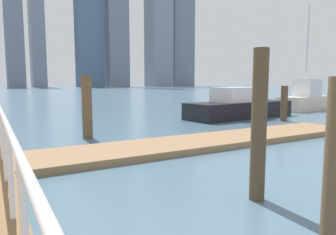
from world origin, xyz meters
TOP-DOWN VIEW (x-y plane):
  - ground_plane at (0.00, 20.00)m, footprint 300.00×300.00m
  - floating_dock at (2.59, 11.66)m, footprint 12.19×2.00m
  - boardwalk_railing at (-3.15, 7.81)m, footprint 0.06×21.93m
  - dock_piling_0 at (9.52, 14.44)m, footprint 0.34×0.34m
  - dock_piling_1 at (-0.41, 14.61)m, footprint 0.35×0.35m
  - dock_piling_3 at (0.45, 7.56)m, footprint 0.25×0.25m
  - moored_boat_0 at (8.64, 16.72)m, footprint 6.86×2.73m
  - moored_boat_1 at (15.96, 17.88)m, footprint 4.97×2.41m
  - skyline_tower_2 at (6.15, 140.61)m, footprint 6.35×10.96m
  - skyline_tower_4 at (35.69, 139.76)m, footprint 11.49×7.30m
  - skyline_tower_6 at (68.63, 137.16)m, footprint 10.88×14.01m
  - skyline_tower_7 at (84.98, 145.04)m, footprint 12.15×13.68m

SIDE VIEW (x-z plane):
  - ground_plane at x=0.00m, z-range 0.00..0.00m
  - floating_dock at x=2.59m, z-range 0.00..0.18m
  - moored_boat_0 at x=8.64m, z-range -0.22..1.46m
  - moored_boat_1 at x=15.96m, z-range -2.77..4.41m
  - dock_piling_0 at x=9.52m, z-range 0.00..1.78m
  - dock_piling_1 at x=-0.41m, z-range 0.00..2.18m
  - boardwalk_railing at x=-3.15m, z-range 0.69..1.77m
  - dock_piling_3 at x=0.45m, z-range 0.00..2.48m
  - skyline_tower_2 at x=6.15m, z-range 0.00..42.55m
  - skyline_tower_4 at x=35.69m, z-range 0.00..47.44m
  - skyline_tower_6 at x=68.63m, z-range 0.00..62.25m
  - skyline_tower_7 at x=84.98m, z-range 0.00..72.55m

